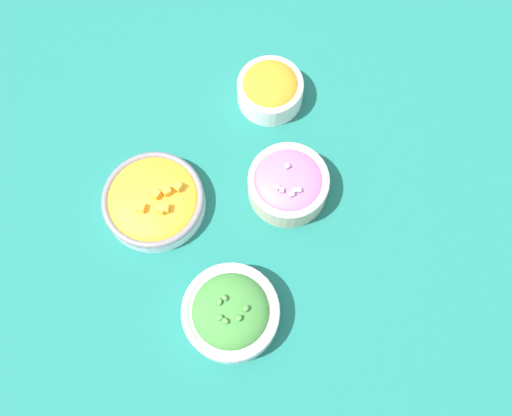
% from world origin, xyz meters
% --- Properties ---
extents(ground_plane, '(3.00, 3.00, 0.00)m').
position_xyz_m(ground_plane, '(0.00, 0.00, 0.00)').
color(ground_plane, '#196056').
extents(bowl_broccoli, '(0.16, 0.16, 0.08)m').
position_xyz_m(bowl_broccoli, '(0.15, 0.11, 0.03)').
color(bowl_broccoli, silver).
rests_on(bowl_broccoli, ground_plane).
extents(bowl_red_onion, '(0.14, 0.14, 0.07)m').
position_xyz_m(bowl_red_onion, '(-0.07, 0.01, 0.04)').
color(bowl_red_onion, beige).
rests_on(bowl_red_onion, ground_plane).
extents(bowl_carrots, '(0.12, 0.12, 0.07)m').
position_xyz_m(bowl_carrots, '(-0.17, -0.15, 0.03)').
color(bowl_carrots, white).
rests_on(bowl_carrots, ground_plane).
extents(bowl_squash, '(0.18, 0.18, 0.06)m').
position_xyz_m(bowl_squash, '(0.12, -0.13, 0.02)').
color(bowl_squash, silver).
rests_on(bowl_squash, ground_plane).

